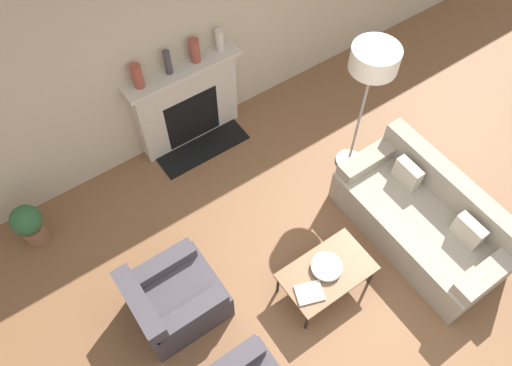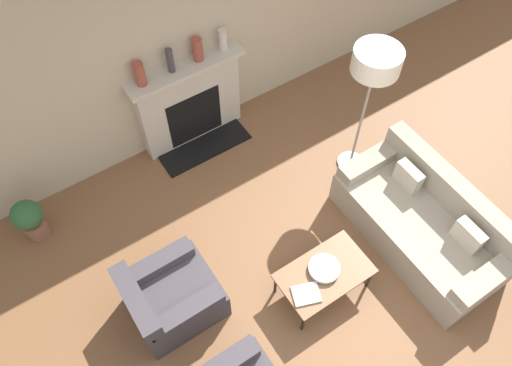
{
  "view_description": "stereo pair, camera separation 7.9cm",
  "coord_description": "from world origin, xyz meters",
  "px_view_note": "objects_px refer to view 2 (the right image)",
  "views": [
    {
      "loc": [
        -1.63,
        -1.02,
        5.04
      ],
      "look_at": [
        0.16,
        1.54,
        0.45
      ],
      "focal_mm": 35.0,
      "sensor_mm": 36.0,
      "label": 1
    },
    {
      "loc": [
        -1.56,
        -1.06,
        5.04
      ],
      "look_at": [
        0.16,
        1.54,
        0.45
      ],
      "focal_mm": 35.0,
      "sensor_mm": 36.0,
      "label": 2
    }
  ],
  "objects_px": {
    "fireplace": "(190,104)",
    "bowl": "(324,268)",
    "mantel_vase_right": "(223,39)",
    "potted_plant": "(29,219)",
    "armchair_far": "(170,298)",
    "coffee_table": "(325,274)",
    "couch": "(423,223)",
    "mantel_vase_center_right": "(198,49)",
    "book": "(306,294)",
    "floor_lamp": "(375,68)",
    "mantel_vase_center_left": "(170,61)",
    "mantel_vase_left": "(140,74)"
  },
  "relations": [
    {
      "from": "fireplace",
      "to": "bowl",
      "type": "bearing_deg",
      "value": -88.16
    },
    {
      "from": "couch",
      "to": "armchair_far",
      "type": "bearing_deg",
      "value": -105.82
    },
    {
      "from": "coffee_table",
      "to": "mantel_vase_right",
      "type": "height_order",
      "value": "mantel_vase_right"
    },
    {
      "from": "mantel_vase_left",
      "to": "mantel_vase_right",
      "type": "relative_size",
      "value": 1.09
    },
    {
      "from": "bowl",
      "to": "mantel_vase_left",
      "type": "relative_size",
      "value": 1.11
    },
    {
      "from": "fireplace",
      "to": "armchair_far",
      "type": "height_order",
      "value": "fireplace"
    },
    {
      "from": "fireplace",
      "to": "mantel_vase_center_left",
      "type": "relative_size",
      "value": 4.79
    },
    {
      "from": "book",
      "to": "mantel_vase_left",
      "type": "bearing_deg",
      "value": 116.54
    },
    {
      "from": "floor_lamp",
      "to": "mantel_vase_center_left",
      "type": "xyz_separation_m",
      "value": [
        -1.55,
        1.5,
        -0.26
      ]
    },
    {
      "from": "mantel_vase_right",
      "to": "couch",
      "type": "bearing_deg",
      "value": -72.72
    },
    {
      "from": "bowl",
      "to": "floor_lamp",
      "type": "height_order",
      "value": "floor_lamp"
    },
    {
      "from": "book",
      "to": "mantel_vase_center_right",
      "type": "xyz_separation_m",
      "value": [
        0.42,
        2.7,
        0.91
      ]
    },
    {
      "from": "mantel_vase_left",
      "to": "mantel_vase_right",
      "type": "distance_m",
      "value": 1.03
    },
    {
      "from": "couch",
      "to": "potted_plant",
      "type": "bearing_deg",
      "value": -123.78
    },
    {
      "from": "book",
      "to": "mantel_vase_right",
      "type": "relative_size",
      "value": 1.23
    },
    {
      "from": "floor_lamp",
      "to": "mantel_vase_center_left",
      "type": "bearing_deg",
      "value": 135.85
    },
    {
      "from": "floor_lamp",
      "to": "mantel_vase_center_right",
      "type": "bearing_deg",
      "value": 128.79
    },
    {
      "from": "armchair_far",
      "to": "mantel_vase_center_left",
      "type": "xyz_separation_m",
      "value": [
        1.2,
        1.95,
        1.04
      ]
    },
    {
      "from": "coffee_table",
      "to": "mantel_vase_right",
      "type": "xyz_separation_m",
      "value": [
        0.45,
        2.62,
        0.94
      ]
    },
    {
      "from": "couch",
      "to": "coffee_table",
      "type": "xyz_separation_m",
      "value": [
        -1.29,
        0.1,
        0.05
      ]
    },
    {
      "from": "fireplace",
      "to": "floor_lamp",
      "type": "xyz_separation_m",
      "value": [
        1.4,
        -1.49,
        1.01
      ]
    },
    {
      "from": "armchair_far",
      "to": "couch",
      "type": "bearing_deg",
      "value": -105.82
    },
    {
      "from": "couch",
      "to": "mantel_vase_center_right",
      "type": "height_order",
      "value": "mantel_vase_center_right"
    },
    {
      "from": "fireplace",
      "to": "mantel_vase_center_left",
      "type": "height_order",
      "value": "mantel_vase_center_left"
    },
    {
      "from": "fireplace",
      "to": "bowl",
      "type": "relative_size",
      "value": 4.46
    },
    {
      "from": "fireplace",
      "to": "bowl",
      "type": "xyz_separation_m",
      "value": [
        0.08,
        -2.58,
        -0.14
      ]
    },
    {
      "from": "armchair_far",
      "to": "potted_plant",
      "type": "relative_size",
      "value": 1.49
    },
    {
      "from": "couch",
      "to": "book",
      "type": "relative_size",
      "value": 5.94
    },
    {
      "from": "fireplace",
      "to": "mantel_vase_left",
      "type": "height_order",
      "value": "mantel_vase_left"
    },
    {
      "from": "mantel_vase_center_right",
      "to": "mantel_vase_right",
      "type": "bearing_deg",
      "value": 0.0
    },
    {
      "from": "couch",
      "to": "book",
      "type": "height_order",
      "value": "couch"
    },
    {
      "from": "potted_plant",
      "to": "fireplace",
      "type": "bearing_deg",
      "value": 8.1
    },
    {
      "from": "armchair_far",
      "to": "book",
      "type": "xyz_separation_m",
      "value": [
        1.12,
        -0.75,
        0.12
      ]
    },
    {
      "from": "floor_lamp",
      "to": "potted_plant",
      "type": "xyz_separation_m",
      "value": [
        -3.61,
        1.17,
        -1.25
      ]
    },
    {
      "from": "bowl",
      "to": "floor_lamp",
      "type": "bearing_deg",
      "value": 39.61
    },
    {
      "from": "coffee_table",
      "to": "potted_plant",
      "type": "relative_size",
      "value": 1.61
    },
    {
      "from": "mantel_vase_right",
      "to": "potted_plant",
      "type": "distance_m",
      "value": 2.92
    },
    {
      "from": "bowl",
      "to": "mantel_vase_right",
      "type": "bearing_deg",
      "value": 80.42
    },
    {
      "from": "bowl",
      "to": "mantel_vase_center_left",
      "type": "distance_m",
      "value": 2.75
    },
    {
      "from": "mantel_vase_center_left",
      "to": "bowl",
      "type": "bearing_deg",
      "value": -84.95
    },
    {
      "from": "armchair_far",
      "to": "mantel_vase_left",
      "type": "bearing_deg",
      "value": -23.0
    },
    {
      "from": "fireplace",
      "to": "mantel_vase_center_right",
      "type": "xyz_separation_m",
      "value": [
        0.19,
        0.01,
        0.74
      ]
    },
    {
      "from": "mantel_vase_center_left",
      "to": "mantel_vase_right",
      "type": "height_order",
      "value": "mantel_vase_center_left"
    },
    {
      "from": "bowl",
      "to": "book",
      "type": "height_order",
      "value": "bowl"
    },
    {
      "from": "fireplace",
      "to": "coffee_table",
      "type": "distance_m",
      "value": 2.62
    },
    {
      "from": "coffee_table",
      "to": "mantel_vase_left",
      "type": "height_order",
      "value": "mantel_vase_left"
    },
    {
      "from": "mantel_vase_left",
      "to": "floor_lamp",
      "type": "bearing_deg",
      "value": -38.12
    },
    {
      "from": "couch",
      "to": "armchair_far",
      "type": "height_order",
      "value": "couch"
    },
    {
      "from": "couch",
      "to": "mantel_vase_right",
      "type": "bearing_deg",
      "value": -162.72
    },
    {
      "from": "bowl",
      "to": "mantel_vase_left",
      "type": "height_order",
      "value": "mantel_vase_left"
    }
  ]
}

